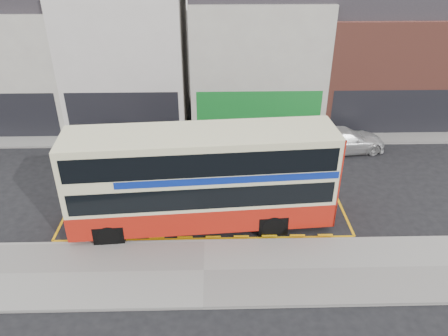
{
  "coord_description": "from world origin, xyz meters",
  "views": [
    {
      "loc": [
        0.5,
        -16.04,
        12.8
      ],
      "look_at": [
        0.95,
        2.0,
        2.59
      ],
      "focal_mm": 35.0,
      "sensor_mm": 36.0,
      "label": 1
    }
  ],
  "objects_px": {
    "bus_stop_post": "(116,210)",
    "street_tree_right": "(260,76)",
    "double_decker_bus": "(203,178)",
    "car_grey": "(183,144)",
    "car_silver": "(104,143)",
    "car_white": "(343,140)"
  },
  "relations": [
    {
      "from": "bus_stop_post",
      "to": "car_silver",
      "type": "distance_m",
      "value": 9.5
    },
    {
      "from": "car_silver",
      "to": "street_tree_right",
      "type": "distance_m",
      "value": 11.14
    },
    {
      "from": "double_decker_bus",
      "to": "bus_stop_post",
      "type": "relative_size",
      "value": 4.25
    },
    {
      "from": "bus_stop_post",
      "to": "car_white",
      "type": "relative_size",
      "value": 0.55
    },
    {
      "from": "bus_stop_post",
      "to": "car_grey",
      "type": "xyz_separation_m",
      "value": [
        2.33,
        8.78,
        -1.17
      ]
    },
    {
      "from": "car_white",
      "to": "street_tree_right",
      "type": "distance_m",
      "value": 6.99
    },
    {
      "from": "double_decker_bus",
      "to": "car_grey",
      "type": "xyz_separation_m",
      "value": [
        -1.41,
        7.22,
        -1.82
      ]
    },
    {
      "from": "street_tree_right",
      "to": "car_white",
      "type": "bearing_deg",
      "value": -37.16
    },
    {
      "from": "street_tree_right",
      "to": "car_silver",
      "type": "bearing_deg",
      "value": -159.33
    },
    {
      "from": "car_white",
      "to": "street_tree_right",
      "type": "relative_size",
      "value": 0.95
    },
    {
      "from": "bus_stop_post",
      "to": "street_tree_right",
      "type": "xyz_separation_m",
      "value": [
        7.42,
        12.84,
        1.89
      ]
    },
    {
      "from": "car_silver",
      "to": "car_white",
      "type": "distance_m",
      "value": 15.05
    },
    {
      "from": "bus_stop_post",
      "to": "car_grey",
      "type": "bearing_deg",
      "value": 70.78
    },
    {
      "from": "double_decker_bus",
      "to": "car_silver",
      "type": "relative_size",
      "value": 2.84
    },
    {
      "from": "double_decker_bus",
      "to": "car_grey",
      "type": "distance_m",
      "value": 7.58
    },
    {
      "from": "bus_stop_post",
      "to": "car_white",
      "type": "distance_m",
      "value": 15.42
    },
    {
      "from": "car_grey",
      "to": "street_tree_right",
      "type": "distance_m",
      "value": 7.2
    },
    {
      "from": "double_decker_bus",
      "to": "street_tree_right",
      "type": "bearing_deg",
      "value": 67.71
    },
    {
      "from": "car_grey",
      "to": "street_tree_right",
      "type": "height_order",
      "value": "street_tree_right"
    },
    {
      "from": "car_silver",
      "to": "street_tree_right",
      "type": "height_order",
      "value": "street_tree_right"
    },
    {
      "from": "car_grey",
      "to": "car_white",
      "type": "height_order",
      "value": "car_white"
    },
    {
      "from": "street_tree_right",
      "to": "car_grey",
      "type": "bearing_deg",
      "value": -141.45
    }
  ]
}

